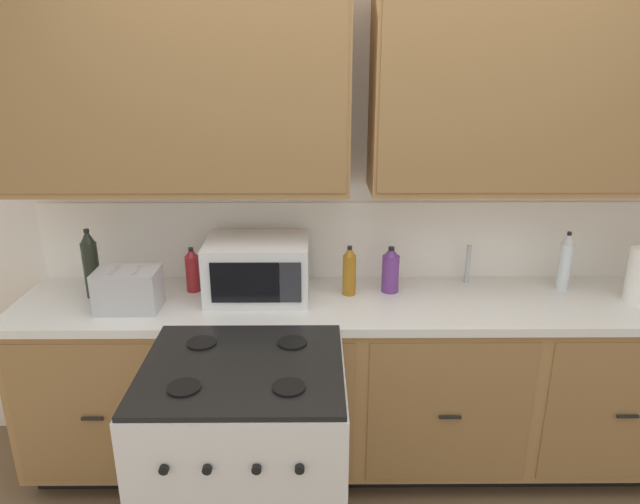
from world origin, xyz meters
TOP-DOWN VIEW (x-y plane):
  - ground_plane at (0.00, 0.00)m, footprint 8.01×8.01m
  - wall_unit at (0.00, 0.50)m, footprint 4.40×0.40m
  - counter_run at (0.00, 0.30)m, footprint 3.23×0.64m
  - stove_range at (-0.47, -0.33)m, footprint 0.76×0.68m
  - microwave at (-0.48, 0.35)m, footprint 0.48×0.37m
  - toaster at (-1.05, 0.20)m, footprint 0.28×0.18m
  - sink_faucet at (0.57, 0.51)m, footprint 0.02×0.02m
  - paper_towel_roll at (1.31, 0.27)m, footprint 0.12×0.12m
  - bottle_clear at (1.02, 0.42)m, footprint 0.06×0.06m
  - bottle_violet at (0.16, 0.40)m, footprint 0.08×0.08m
  - bottle_dark at (-1.27, 0.35)m, footprint 0.07×0.07m
  - bottle_red at (-0.80, 0.41)m, footprint 0.07×0.07m
  - bottle_amber at (-0.04, 0.37)m, footprint 0.06×0.06m

SIDE VIEW (x-z plane):
  - ground_plane at x=0.00m, z-range 0.00..0.00m
  - stove_range at x=-0.47m, z-range 0.00..0.95m
  - counter_run at x=0.00m, z-range 0.01..0.93m
  - toaster at x=-1.05m, z-range 0.92..1.11m
  - sink_faucet at x=0.57m, z-range 0.92..1.12m
  - bottle_red at x=-0.80m, z-range 0.92..1.14m
  - bottle_violet at x=0.16m, z-range 0.92..1.15m
  - bottle_amber at x=-0.04m, z-range 0.92..1.16m
  - paper_towel_roll at x=1.31m, z-range 0.92..1.18m
  - microwave at x=-0.48m, z-range 0.92..1.20m
  - bottle_clear at x=1.02m, z-range 0.92..1.21m
  - bottle_dark at x=-1.27m, z-range 0.92..1.25m
  - wall_unit at x=0.00m, z-range 0.44..2.89m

